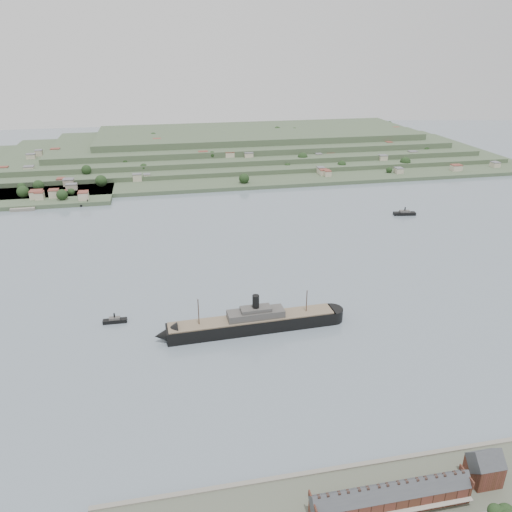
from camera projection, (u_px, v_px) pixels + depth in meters
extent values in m
plane|color=slate|center=(290.00, 288.00, 322.69)|extent=(1400.00, 1400.00, 0.00)
cube|color=gray|center=(392.00, 461.00, 188.17)|extent=(220.00, 2.00, 2.60)
cube|color=#4B291B|center=(390.00, 499.00, 167.60)|extent=(55.00, 8.00, 7.00)
cube|color=#393C41|center=(392.00, 492.00, 166.21)|extent=(55.60, 8.15, 8.15)
cube|color=#4B291B|center=(313.00, 504.00, 160.82)|extent=(0.50, 8.40, 3.00)
cube|color=#4B291B|center=(466.00, 476.00, 170.80)|extent=(0.50, 8.40, 3.00)
cube|color=#30201A|center=(329.00, 498.00, 161.26)|extent=(0.90, 1.40, 3.20)
cube|color=#30201A|center=(345.00, 495.00, 162.26)|extent=(0.90, 1.40, 3.20)
cube|color=#30201A|center=(385.00, 488.00, 164.75)|extent=(0.90, 1.40, 3.20)
cube|color=#30201A|center=(400.00, 485.00, 165.75)|extent=(0.90, 1.40, 3.20)
cube|color=#30201A|center=(438.00, 479.00, 168.24)|extent=(0.90, 1.40, 3.20)
cube|color=#30201A|center=(453.00, 476.00, 169.24)|extent=(0.90, 1.40, 3.20)
cube|color=#4B291B|center=(484.00, 470.00, 177.60)|extent=(10.00, 10.00, 9.00)
cube|color=#393C41|center=(486.00, 461.00, 175.81)|extent=(10.40, 10.18, 10.18)
cube|color=#344930|center=(218.00, 162.00, 645.66)|extent=(760.00, 260.00, 4.00)
cube|color=#344930|center=(230.00, 154.00, 669.98)|extent=(680.00, 220.00, 5.00)
cube|color=#344930|center=(239.00, 148.00, 684.00)|extent=(600.00, 200.00, 6.00)
cube|color=#344930|center=(248.00, 140.00, 697.63)|extent=(520.00, 180.00, 7.00)
cube|color=#344930|center=(256.00, 133.00, 710.85)|extent=(440.00, 160.00, 8.00)
cube|color=#344930|center=(38.00, 195.00, 510.45)|extent=(150.00, 90.00, 4.00)
cube|color=gray|center=(24.00, 208.00, 472.01)|extent=(22.00, 14.00, 2.80)
cube|color=black|center=(252.00, 324.00, 274.45)|extent=(93.98, 16.04, 7.28)
cone|color=black|center=(166.00, 335.00, 264.37)|extent=(12.94, 12.94, 12.48)
cylinder|color=black|center=(332.00, 314.00, 284.54)|extent=(12.48, 12.48, 7.28)
cube|color=#71614B|center=(252.00, 318.00, 272.88)|extent=(91.86, 14.92, 0.62)
cube|color=#484643|center=(256.00, 314.00, 272.42)|extent=(31.53, 10.54, 4.16)
cube|color=#484643|center=(256.00, 309.00, 271.30)|extent=(16.90, 7.91, 2.60)
cylinder|color=black|center=(256.00, 303.00, 269.73)|extent=(3.74, 3.74, 9.36)
cylinder|color=#3B271B|center=(199.00, 313.00, 263.84)|extent=(0.52, 0.52, 16.64)
cylinder|color=#3B271B|center=(307.00, 302.00, 277.25)|extent=(0.52, 0.52, 14.56)
cube|color=black|center=(115.00, 321.00, 282.62)|extent=(13.45, 3.82, 2.14)
cube|color=#484643|center=(115.00, 319.00, 281.98)|extent=(6.07, 2.97, 1.61)
cylinder|color=black|center=(114.00, 316.00, 281.27)|extent=(0.89, 0.89, 3.12)
cube|color=black|center=(88.00, 204.00, 483.49)|extent=(16.17, 8.90, 2.08)
cube|color=#484643|center=(88.00, 203.00, 482.87)|extent=(7.74, 5.45, 1.56)
cylinder|color=black|center=(88.00, 201.00, 482.18)|extent=(0.87, 0.87, 3.03)
cube|color=black|center=(404.00, 214.00, 456.72)|extent=(20.62, 8.49, 2.67)
cube|color=#484643|center=(405.00, 212.00, 455.92)|extent=(9.57, 5.74, 2.00)
cylinder|color=black|center=(405.00, 209.00, 455.04)|extent=(1.11, 1.11, 3.89)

